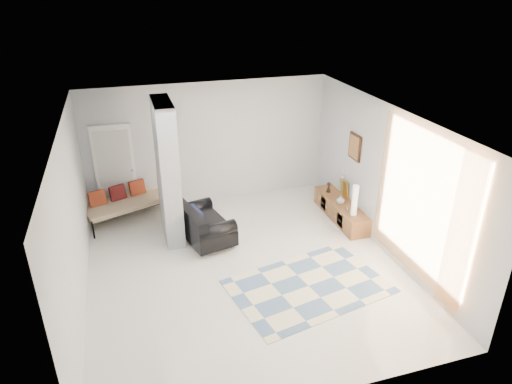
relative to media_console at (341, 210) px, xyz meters
name	(u,v)px	position (x,y,z in m)	size (l,w,h in m)	color
floor	(245,268)	(-2.52, -1.22, -0.20)	(6.00, 6.00, 0.00)	silver
ceiling	(243,120)	(-2.52, -1.22, 2.60)	(6.00, 6.00, 0.00)	white
wall_back	(209,144)	(-2.52, 1.78, 1.20)	(6.00, 6.00, 0.00)	silver
wall_front	(315,312)	(-2.52, -4.22, 1.20)	(6.00, 6.00, 0.00)	silver
wall_left	(73,222)	(-5.27, -1.22, 1.20)	(6.00, 6.00, 0.00)	silver
wall_right	(386,181)	(0.23, -1.22, 1.20)	(6.00, 6.00, 0.00)	silver
partition_column	(168,172)	(-3.62, 0.38, 1.20)	(0.35, 1.20, 2.80)	#A6ABAD
hallway_door	(115,170)	(-4.62, 1.74, 0.82)	(0.85, 0.06, 2.04)	white
curtain	(420,206)	(0.15, -2.37, 1.25)	(2.55, 2.55, 0.00)	orange
wall_art	(355,147)	(0.20, 0.00, 1.45)	(0.04, 0.45, 0.55)	#33170D
media_console	(341,210)	(0.00, 0.00, 0.00)	(0.45, 1.87, 0.80)	brown
loveseat	(202,224)	(-3.07, -0.04, 0.16)	(1.10, 1.53, 0.76)	silver
daybed	(127,201)	(-4.45, 1.39, 0.21)	(2.11, 1.45, 0.77)	black
area_rug	(308,286)	(-1.62, -2.07, -0.20)	(2.60, 1.74, 0.01)	beige
cylinder_lamp	(355,200)	(-0.02, -0.59, 0.52)	(0.12, 0.12, 0.65)	silver
bronze_figurine	(329,187)	(-0.05, 0.56, 0.31)	(0.12, 0.12, 0.23)	black
vase	(341,200)	(-0.05, -0.05, 0.28)	(0.17, 0.17, 0.18)	silver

